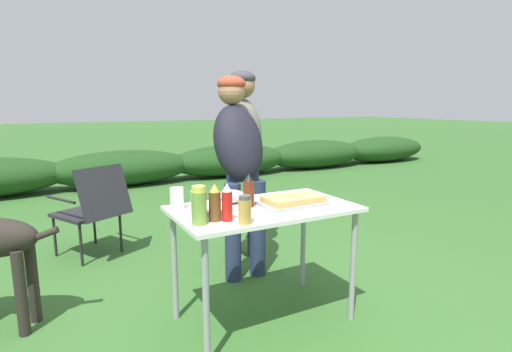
{
  "coord_description": "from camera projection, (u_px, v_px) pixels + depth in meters",
  "views": [
    {
      "loc": [
        -1.16,
        -2.05,
        1.36
      ],
      "look_at": [
        0.06,
        0.22,
        0.89
      ],
      "focal_mm": 28.0,
      "sensor_mm": 36.0,
      "label": 1
    }
  ],
  "objects": [
    {
      "name": "ground_plane",
      "position": [
        263.0,
        318.0,
        2.56
      ],
      "size": [
        60.0,
        60.0,
        0.0
      ],
      "primitive_type": "plane",
      "color": "#336028"
    },
    {
      "name": "shrub_hedge",
      "position": [
        122.0,
        168.0,
        6.69
      ],
      "size": [
        14.4,
        0.9,
        0.59
      ],
      "color": "#1E4219",
      "rests_on": "ground"
    },
    {
      "name": "folding_table",
      "position": [
        264.0,
        219.0,
        2.44
      ],
      "size": [
        1.1,
        0.64,
        0.74
      ],
      "color": "silver",
      "rests_on": "ground"
    },
    {
      "name": "food_tray",
      "position": [
        293.0,
        201.0,
        2.47
      ],
      "size": [
        0.41,
        0.25,
        0.06
      ],
      "color": "#9E9EA3",
      "rests_on": "folding_table"
    },
    {
      "name": "plate_stack",
      "position": [
        210.0,
        209.0,
        2.31
      ],
      "size": [
        0.25,
        0.25,
        0.03
      ],
      "primitive_type": "cylinder",
      "color": "white",
      "rests_on": "folding_table"
    },
    {
      "name": "mixing_bowl",
      "position": [
        231.0,
        196.0,
        2.53
      ],
      "size": [
        0.19,
        0.19,
        0.08
      ],
      "primitive_type": "ellipsoid",
      "color": "silver",
      "rests_on": "folding_table"
    },
    {
      "name": "paper_cup_stack",
      "position": [
        177.0,
        199.0,
        2.36
      ],
      "size": [
        0.08,
        0.08,
        0.13
      ],
      "primitive_type": "cylinder",
      "color": "white",
      "rests_on": "folding_table"
    },
    {
      "name": "beer_bottle",
      "position": [
        215.0,
        203.0,
        2.12
      ],
      "size": [
        0.06,
        0.06,
        0.2
      ],
      "color": "brown",
      "rests_on": "folding_table"
    },
    {
      "name": "bbq_sauce_bottle",
      "position": [
        249.0,
        191.0,
        2.42
      ],
      "size": [
        0.07,
        0.07,
        0.2
      ],
      "color": "#562314",
      "rests_on": "folding_table"
    },
    {
      "name": "mayo_bottle",
      "position": [
        197.0,
        202.0,
        2.14
      ],
      "size": [
        0.07,
        0.07,
        0.21
      ],
      "color": "silver",
      "rests_on": "folding_table"
    },
    {
      "name": "spice_jar",
      "position": [
        245.0,
        210.0,
        2.07
      ],
      "size": [
        0.07,
        0.07,
        0.15
      ],
      "color": "#B2893D",
      "rests_on": "folding_table"
    },
    {
      "name": "relish_jar",
      "position": [
        199.0,
        206.0,
        2.06
      ],
      "size": [
        0.08,
        0.08,
        0.2
      ],
      "color": "olive",
      "rests_on": "folding_table"
    },
    {
      "name": "ketchup_bottle",
      "position": [
        227.0,
        203.0,
        2.12
      ],
      "size": [
        0.06,
        0.06,
        0.21
      ],
      "color": "red",
      "rests_on": "folding_table"
    },
    {
      "name": "standing_person_in_navy_coat",
      "position": [
        239.0,
        154.0,
        3.1
      ],
      "size": [
        0.39,
        0.5,
        1.58
      ],
      "rotation": [
        0.0,
        0.0,
        -0.0
      ],
      "color": "#232D4C",
      "rests_on": "ground"
    },
    {
      "name": "standing_person_in_olive_jacket",
      "position": [
        243.0,
        142.0,
        3.44
      ],
      "size": [
        0.39,
        0.34,
        1.63
      ],
      "rotation": [
        0.0,
        0.0,
        -0.37
      ],
      "color": "#232D4C",
      "rests_on": "ground"
    },
    {
      "name": "camp_chair_green_behind_table",
      "position": [
        93.0,
        206.0,
        3.52
      ],
      "size": [
        0.68,
        0.74,
        0.83
      ],
      "rotation": [
        0.0,
        0.0,
        0.48
      ],
      "color": "#232328",
      "rests_on": "ground"
    }
  ]
}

